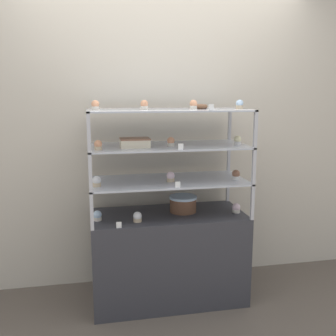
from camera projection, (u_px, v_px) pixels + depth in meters
name	position (u px, v px, depth m)	size (l,w,h in m)	color
ground_plane	(168.00, 297.00, 3.18)	(20.00, 20.00, 0.00)	brown
back_wall	(158.00, 132.00, 3.34)	(8.00, 0.05, 2.60)	beige
display_base	(168.00, 256.00, 3.12)	(1.19, 0.55, 0.71)	#333338
display_riser_lower	(168.00, 182.00, 3.00)	(1.19, 0.55, 0.27)	#B7B7BC
display_riser_middle	(168.00, 147.00, 2.95)	(1.19, 0.55, 0.27)	#B7B7BC
display_riser_upper	(168.00, 111.00, 2.90)	(1.19, 0.55, 0.27)	#B7B7BC
layer_cake_centerpiece	(183.00, 204.00, 3.09)	(0.22, 0.22, 0.13)	brown
sheet_cake_frosted	(135.00, 143.00, 2.84)	(0.21, 0.16, 0.07)	beige
cupcake_0	(97.00, 216.00, 2.89)	(0.06, 0.06, 0.08)	beige
cupcake_1	(137.00, 217.00, 2.86)	(0.06, 0.06, 0.08)	#CCB28C
cupcake_2	(236.00, 208.00, 3.08)	(0.06, 0.06, 0.08)	beige
price_tag_0	(119.00, 225.00, 2.72)	(0.04, 0.00, 0.04)	white
cupcake_3	(97.00, 182.00, 2.79)	(0.06, 0.06, 0.07)	#CCB28C
cupcake_4	(171.00, 177.00, 2.94)	(0.06, 0.06, 0.07)	#CCB28C
cupcake_5	(236.00, 175.00, 3.02)	(0.06, 0.06, 0.07)	white
price_tag_1	(178.00, 185.00, 2.75)	(0.04, 0.00, 0.04)	white
cupcake_6	(98.00, 145.00, 2.70)	(0.06, 0.06, 0.07)	#CCB28C
cupcake_7	(171.00, 142.00, 2.89)	(0.06, 0.06, 0.07)	beige
cupcake_8	(237.00, 140.00, 2.98)	(0.06, 0.06, 0.07)	white
price_tag_2	(181.00, 147.00, 2.71)	(0.04, 0.00, 0.04)	white
cupcake_9	(95.00, 105.00, 2.72)	(0.06, 0.06, 0.07)	beige
cupcake_10	(144.00, 105.00, 2.80)	(0.06, 0.06, 0.07)	beige
cupcake_11	(193.00, 105.00, 2.88)	(0.06, 0.06, 0.07)	beige
cupcake_12	(240.00, 104.00, 2.95)	(0.06, 0.06, 0.07)	#CCB28C
price_tag_3	(211.00, 107.00, 2.70)	(0.04, 0.00, 0.04)	white
donut_glazed	(199.00, 106.00, 2.99)	(0.14, 0.14, 0.03)	brown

